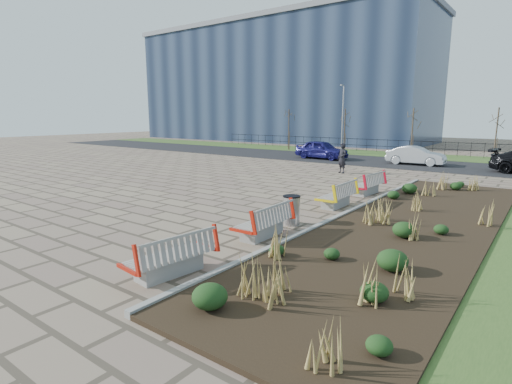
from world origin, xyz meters
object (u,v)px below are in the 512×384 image
Objects in this scene: bench_c at (336,194)px; lamp_west at (343,120)px; car_silver at (416,155)px; car_blue at (322,150)px; bench_d at (366,183)px; litter_bin at (291,210)px; bench_a at (169,253)px; pedestrian at (342,158)px; bench_b at (262,220)px.

bench_c is 21.93m from lamp_west.
car_blue is at bearing 91.74° from car_silver.
bench_d is at bearing -140.21° from car_blue.
bench_d is at bearing 89.15° from bench_c.
bench_c is 17.08m from car_blue.
bench_a is at bearing -89.76° from litter_bin.
pedestrian is 7.91m from car_blue.
lamp_west reaches higher than bench_b.
bench_c is (0.00, 4.87, 0.00)m from bench_b.
litter_bin is 0.16× the size of lamp_west.
bench_b is at bearing -152.64° from car_blue.
bench_d is 6.59m from pedestrian.
pedestrian is at bearing 157.79° from car_silver.
bench_b is 1.64m from litter_bin.
bench_d is (0.00, 3.07, 0.00)m from bench_c.
bench_b is at bearing -86.15° from bench_d.
pedestrian is at bearing 109.09° from bench_a.
lamp_west reaches higher than bench_c.
pedestrian reaches higher than bench_a.
litter_bin is at bearing -48.01° from pedestrian.
bench_b is 0.35× the size of lamp_west.
bench_c is at bearing 89.61° from litter_bin.
bench_b reaches higher than litter_bin.
car_silver reaches higher than bench_d.
bench_b is 13.88m from pedestrian.
lamp_west is at bearing 139.62° from pedestrian.
litter_bin is at bearing -178.91° from car_silver.
litter_bin is at bearing 96.96° from bench_a.
bench_a is 1.00× the size of bench_c.
pedestrian is at bearing 107.43° from litter_bin.
litter_bin is (-0.02, 1.64, -0.03)m from bench_b.
bench_a reaches higher than litter_bin.
bench_a is at bearing -179.68° from car_silver.
litter_bin is at bearing -91.25° from bench_c.
lamp_west is at bearing 114.41° from bench_a.
bench_c is (0.00, 8.39, 0.00)m from bench_a.
bench_a is 0.53× the size of car_silver.
bench_b and bench_c have the same top height.
car_silver reaches higher than bench_c.
bench_d is at bearing 96.72° from bench_a.
bench_a is 0.35× the size of lamp_west.
litter_bin is (-0.02, -6.30, -0.03)m from bench_d.
bench_b is 4.87m from bench_c.
lamp_west is (-9.00, 28.22, 2.54)m from bench_a.
bench_b is at bearing -179.16° from car_silver.
bench_b is 1.00× the size of bench_d.
pedestrian is (-3.70, 16.89, 0.41)m from bench_a.
pedestrian is 0.42× the size of car_blue.
lamp_west is at bearing 111.28° from litter_bin.
car_silver is at bearing 93.81° from bench_c.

